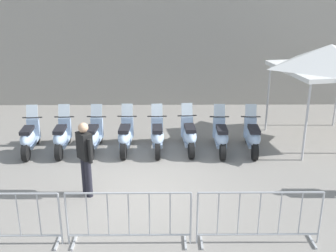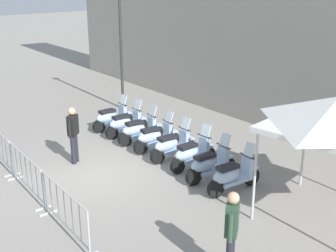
{
  "view_description": "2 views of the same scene",
  "coord_description": "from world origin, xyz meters",
  "px_view_note": "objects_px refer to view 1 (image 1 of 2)",
  "views": [
    {
      "loc": [
        -0.87,
        -8.34,
        4.6
      ],
      "look_at": [
        1.05,
        1.63,
        0.98
      ],
      "focal_mm": 43.87,
      "sensor_mm": 36.0,
      "label": 1
    },
    {
      "loc": [
        9.09,
        -6.77,
        5.2
      ],
      "look_at": [
        0.32,
        2.73,
        0.84
      ],
      "focal_mm": 45.75,
      "sensor_mm": 36.0,
      "label": 2
    }
  ],
  "objects_px": {
    "motorcycle_1": "(62,137)",
    "motorcycle_7": "(252,137)",
    "motorcycle_2": "(94,137)",
    "barrier_segment_2": "(259,218)",
    "motorcycle_6": "(221,137)",
    "motorcycle_5": "(189,136)",
    "canopy_tent": "(330,58)",
    "officer_mid_plaza": "(85,155)",
    "motorcycle_0": "(30,138)",
    "motorcycle_3": "(126,136)",
    "motorcycle_4": "(157,136)",
    "barrier_segment_1": "(129,219)"
  },
  "relations": [
    {
      "from": "motorcycle_2",
      "to": "motorcycle_3",
      "type": "height_order",
      "value": "same"
    },
    {
      "from": "motorcycle_6",
      "to": "motorcycle_4",
      "type": "bearing_deg",
      "value": 167.74
    },
    {
      "from": "motorcycle_0",
      "to": "motorcycle_5",
      "type": "height_order",
      "value": "same"
    },
    {
      "from": "motorcycle_5",
      "to": "motorcycle_6",
      "type": "relative_size",
      "value": 1.01
    },
    {
      "from": "motorcycle_1",
      "to": "canopy_tent",
      "type": "xyz_separation_m",
      "value": [
        7.58,
        -0.6,
        2.06
      ]
    },
    {
      "from": "motorcycle_1",
      "to": "motorcycle_2",
      "type": "xyz_separation_m",
      "value": [
        0.87,
        -0.15,
        0.0
      ]
    },
    {
      "from": "motorcycle_6",
      "to": "motorcycle_7",
      "type": "bearing_deg",
      "value": -10.7
    },
    {
      "from": "officer_mid_plaza",
      "to": "canopy_tent",
      "type": "xyz_separation_m",
      "value": [
        6.91,
        2.04,
        1.54
      ]
    },
    {
      "from": "motorcycle_5",
      "to": "motorcycle_4",
      "type": "bearing_deg",
      "value": 172.99
    },
    {
      "from": "motorcycle_1",
      "to": "motorcycle_7",
      "type": "relative_size",
      "value": 1.01
    },
    {
      "from": "motorcycle_5",
      "to": "barrier_segment_2",
      "type": "bearing_deg",
      "value": -87.34
    },
    {
      "from": "motorcycle_2",
      "to": "motorcycle_7",
      "type": "bearing_deg",
      "value": -10.95
    },
    {
      "from": "motorcycle_2",
      "to": "motorcycle_3",
      "type": "xyz_separation_m",
      "value": [
        0.88,
        -0.13,
        0.0
      ]
    },
    {
      "from": "barrier_segment_2",
      "to": "officer_mid_plaza",
      "type": "relative_size",
      "value": 1.3
    },
    {
      "from": "motorcycle_6",
      "to": "canopy_tent",
      "type": "distance_m",
      "value": 3.82
    },
    {
      "from": "motorcycle_6",
      "to": "barrier_segment_2",
      "type": "distance_m",
      "value": 4.28
    },
    {
      "from": "motorcycle_2",
      "to": "officer_mid_plaza",
      "type": "distance_m",
      "value": 2.54
    },
    {
      "from": "barrier_segment_1",
      "to": "barrier_segment_2",
      "type": "xyz_separation_m",
      "value": [
        2.32,
        -0.43,
        0.0
      ]
    },
    {
      "from": "officer_mid_plaza",
      "to": "motorcycle_0",
      "type": "bearing_deg",
      "value": 119.46
    },
    {
      "from": "motorcycle_0",
      "to": "canopy_tent",
      "type": "xyz_separation_m",
      "value": [
        8.47,
        -0.71,
        2.06
      ]
    },
    {
      "from": "motorcycle_1",
      "to": "motorcycle_2",
      "type": "relative_size",
      "value": 1.01
    },
    {
      "from": "motorcycle_5",
      "to": "motorcycle_1",
      "type": "bearing_deg",
      "value": 170.87
    },
    {
      "from": "motorcycle_4",
      "to": "barrier_segment_2",
      "type": "height_order",
      "value": "motorcycle_4"
    },
    {
      "from": "motorcycle_2",
      "to": "motorcycle_4",
      "type": "distance_m",
      "value": 1.79
    },
    {
      "from": "motorcycle_2",
      "to": "motorcycle_5",
      "type": "distance_m",
      "value": 2.69
    },
    {
      "from": "motorcycle_5",
      "to": "motorcycle_3",
      "type": "bearing_deg",
      "value": 171.06
    },
    {
      "from": "motorcycle_0",
      "to": "motorcycle_5",
      "type": "xyz_separation_m",
      "value": [
        4.41,
        -0.68,
        0.0
      ]
    },
    {
      "from": "canopy_tent",
      "to": "barrier_segment_2",
      "type": "bearing_deg",
      "value": -130.7
    },
    {
      "from": "motorcycle_2",
      "to": "canopy_tent",
      "type": "relative_size",
      "value": 0.59
    },
    {
      "from": "motorcycle_2",
      "to": "motorcycle_5",
      "type": "xyz_separation_m",
      "value": [
        2.65,
        -0.41,
        0.0
      ]
    },
    {
      "from": "motorcycle_2",
      "to": "motorcycle_4",
      "type": "xyz_separation_m",
      "value": [
        1.76,
        -0.3,
        0.0
      ]
    },
    {
      "from": "motorcycle_1",
      "to": "motorcycle_6",
      "type": "height_order",
      "value": "same"
    },
    {
      "from": "motorcycle_3",
      "to": "barrier_segment_2",
      "type": "relative_size",
      "value": 0.76
    },
    {
      "from": "motorcycle_6",
      "to": "barrier_segment_2",
      "type": "xyz_separation_m",
      "value": [
        -0.64,
        -4.23,
        0.07
      ]
    },
    {
      "from": "motorcycle_5",
      "to": "canopy_tent",
      "type": "relative_size",
      "value": 0.59
    },
    {
      "from": "motorcycle_5",
      "to": "barrier_segment_1",
      "type": "bearing_deg",
      "value": -117.43
    },
    {
      "from": "barrier_segment_2",
      "to": "motorcycle_5",
      "type": "bearing_deg",
      "value": 92.66
    },
    {
      "from": "motorcycle_3",
      "to": "motorcycle_5",
      "type": "height_order",
      "value": "same"
    },
    {
      "from": "motorcycle_5",
      "to": "motorcycle_7",
      "type": "height_order",
      "value": "same"
    },
    {
      "from": "officer_mid_plaza",
      "to": "motorcycle_1",
      "type": "bearing_deg",
      "value": 104.22
    },
    {
      "from": "motorcycle_0",
      "to": "motorcycle_3",
      "type": "distance_m",
      "value": 2.67
    },
    {
      "from": "motorcycle_4",
      "to": "motorcycle_6",
      "type": "distance_m",
      "value": 1.78
    },
    {
      "from": "motorcycle_1",
      "to": "motorcycle_6",
      "type": "distance_m",
      "value": 4.45
    },
    {
      "from": "motorcycle_4",
      "to": "motorcycle_2",
      "type": "bearing_deg",
      "value": 170.24
    },
    {
      "from": "motorcycle_5",
      "to": "motorcycle_0",
      "type": "bearing_deg",
      "value": 171.24
    },
    {
      "from": "motorcycle_1",
      "to": "motorcycle_7",
      "type": "xyz_separation_m",
      "value": [
        5.25,
        -1.0,
        0.0
      ]
    },
    {
      "from": "barrier_segment_1",
      "to": "canopy_tent",
      "type": "relative_size",
      "value": 0.77
    },
    {
      "from": "motorcycle_5",
      "to": "canopy_tent",
      "type": "bearing_deg",
      "value": -0.41
    },
    {
      "from": "motorcycle_2",
      "to": "barrier_segment_2",
      "type": "relative_size",
      "value": 0.76
    },
    {
      "from": "motorcycle_0",
      "to": "officer_mid_plaza",
      "type": "xyz_separation_m",
      "value": [
        1.55,
        -2.75,
        0.53
      ]
    }
  ]
}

